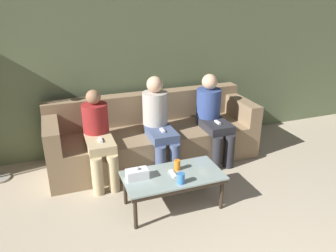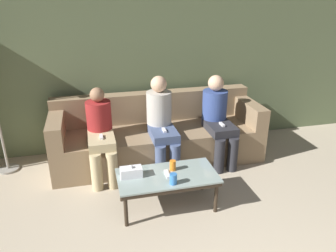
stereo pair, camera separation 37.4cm
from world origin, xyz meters
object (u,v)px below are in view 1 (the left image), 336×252
cup_near_right (177,165)px  couch (153,137)px  tissue_box (137,174)px  game_remote (173,174)px  coffee_table (173,178)px  seated_person_mid_left (158,121)px  seated_person_left_end (98,134)px  seated_person_mid_right (212,115)px  cup_near_left (181,178)px

cup_near_right → couch: bearing=86.7°
tissue_box → game_remote: tissue_box is taller
cup_near_right → coffee_table: bearing=-133.9°
seated_person_mid_left → seated_person_left_end: bearing=-177.9°
cup_near_right → seated_person_mid_left: size_ratio=0.09×
couch → cup_near_right: bearing=-93.3°
coffee_table → game_remote: size_ratio=6.85×
coffee_table → seated_person_mid_right: bearing=44.7°
tissue_box → game_remote: 0.37m
seated_person_left_end → game_remote: bearing=-54.2°
cup_near_left → seated_person_left_end: bearing=121.5°
coffee_table → seated_person_left_end: 1.08m
coffee_table → cup_near_right: (0.08, 0.08, 0.10)m
seated_person_left_end → seated_person_mid_right: seated_person_mid_right is taller
cup_near_left → seated_person_mid_right: bearing=50.4°
couch → seated_person_left_end: 0.83m
game_remote → seated_person_mid_right: seated_person_mid_right is taller
cup_near_left → seated_person_mid_right: (0.87, 1.06, 0.18)m
coffee_table → tissue_box: tissue_box is taller
couch → seated_person_mid_right: bearing=-16.4°
coffee_table → tissue_box: size_ratio=4.67×
coffee_table → seated_person_mid_right: 1.28m
cup_near_right → seated_person_mid_right: seated_person_mid_right is taller
couch → seated_person_mid_left: size_ratio=2.32×
coffee_table → cup_near_left: (0.02, -0.18, 0.10)m
coffee_table → seated_person_mid_left: 0.94m
seated_person_mid_right → seated_person_mid_left: bearing=179.9°
tissue_box → seated_person_mid_left: (0.50, 0.83, 0.19)m
coffee_table → seated_person_left_end: size_ratio=0.95×
tissue_box → game_remote: size_ratio=1.47×
seated_person_mid_left → seated_person_mid_right: (0.75, -0.00, -0.01)m
cup_near_left → tissue_box: (-0.38, 0.23, -0.00)m
seated_person_left_end → seated_person_mid_left: size_ratio=0.92×
seated_person_mid_left → seated_person_mid_right: seated_person_mid_left is taller
couch → tissue_box: bearing=-115.6°
couch → cup_near_right: couch is taller
cup_near_left → seated_person_mid_left: 1.08m
coffee_table → seated_person_mid_left: seated_person_mid_left is taller
tissue_box → seated_person_mid_right: bearing=33.3°
game_remote → seated_person_mid_right: bearing=44.7°
coffee_table → game_remote: game_remote is taller
couch → cup_near_left: bearing=-95.4°
cup_near_right → seated_person_mid_right: bearing=44.6°
cup_near_right → tissue_box: 0.44m
cup_near_right → game_remote: bearing=-133.9°
couch → cup_near_right: (-0.06, -1.02, 0.12)m
cup_near_right → game_remote: (-0.08, -0.08, -0.04)m
cup_near_left → cup_near_right: cup_near_right is taller
cup_near_left → seated_person_mid_right: seated_person_mid_right is taller
cup_near_left → seated_person_mid_left: seated_person_mid_left is taller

